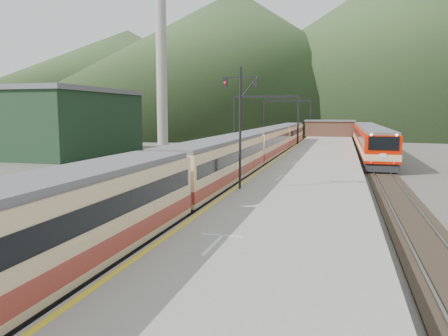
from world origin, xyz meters
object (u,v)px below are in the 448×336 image
(signal_mast, at_px, (240,116))
(main_train, at_px, (249,153))
(second_train, at_px, (369,138))
(worker, at_px, (3,232))

(signal_mast, bearing_deg, main_train, 99.63)
(second_train, distance_m, signal_mast, 37.98)
(signal_mast, distance_m, worker, 14.02)
(main_train, height_order, signal_mast, signal_mast)
(main_train, distance_m, worker, 24.51)
(main_train, bearing_deg, worker, -101.11)
(main_train, relative_size, worker, 41.91)
(worker, bearing_deg, signal_mast, -81.69)
(second_train, bearing_deg, signal_mast, -104.31)
(worker, bearing_deg, main_train, -61.72)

